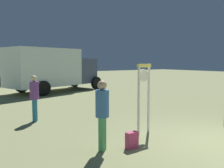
{
  "coord_description": "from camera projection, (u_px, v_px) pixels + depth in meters",
  "views": [
    {
      "loc": [
        -5.65,
        -3.18,
        2.08
      ],
      "look_at": [
        -0.41,
        4.42,
        1.2
      ],
      "focal_mm": 38.62,
      "sensor_mm": 36.0,
      "label": 1
    }
  ],
  "objects": [
    {
      "name": "standing_clock",
      "position": [
        144.0,
        91.0,
        6.87
      ],
      "size": [
        0.48,
        0.11,
        2.0
      ],
      "color": "white",
      "rests_on": "ground_plane"
    },
    {
      "name": "person_near_clock",
      "position": [
        102.0,
        112.0,
        5.56
      ],
      "size": [
        0.31,
        0.31,
        1.64
      ],
      "color": "#4B9C5D",
      "rests_on": "ground_plane"
    },
    {
      "name": "backpack",
      "position": [
        132.0,
        140.0,
        5.74
      ],
      "size": [
        0.3,
        0.19,
        0.4
      ],
      "color": "#C63E6C",
      "rests_on": "ground_plane"
    },
    {
      "name": "person_distant",
      "position": [
        34.0,
        96.0,
        8.25
      ],
      "size": [
        0.31,
        0.31,
        1.59
      ],
      "color": "teal",
      "rests_on": "ground_plane"
    },
    {
      "name": "box_truck_near",
      "position": [
        52.0,
        68.0,
        16.32
      ],
      "size": [
        7.01,
        4.29,
        2.91
      ],
      "color": "white",
      "rests_on": "ground_plane"
    }
  ]
}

